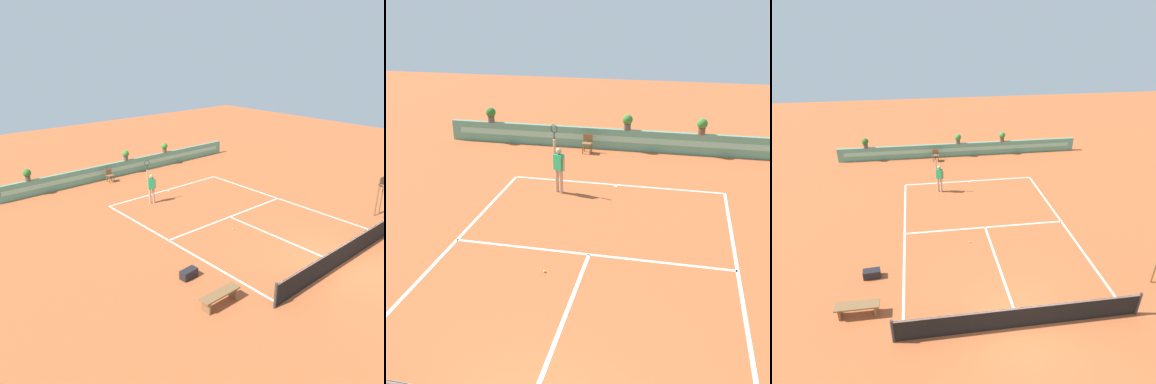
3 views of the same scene
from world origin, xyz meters
TOP-DOWN VIEW (x-y plane):
  - ground_plane at (0.00, 6.00)m, footprint 60.00×60.00m
  - court_lines at (0.00, 6.72)m, footprint 8.32×11.94m
  - net at (0.00, 0.00)m, footprint 8.92×0.10m
  - back_wall_barrier at (0.00, 16.39)m, footprint 18.00×0.21m
  - umpire_chair at (6.23, 1.26)m, footprint 0.60×0.60m
  - ball_kid_chair at (-1.90, 15.66)m, footprint 0.44×0.44m
  - bench_courtside at (-5.73, 1.36)m, footprint 1.60×0.44m
  - gear_bag at (-5.43, 3.39)m, footprint 0.73×0.41m
  - tennis_player at (-2.00, 10.71)m, footprint 0.58×0.35m
  - tennis_ball_near_baseline at (-0.99, 5.22)m, footprint 0.07×0.07m
  - potted_plant_centre at (-0.14, 16.39)m, footprint 0.48×0.48m
  - potted_plant_far_left at (-6.92, 16.39)m, footprint 0.48×0.48m
  - potted_plant_right at (3.24, 16.39)m, footprint 0.48×0.48m

SIDE VIEW (x-z plane):
  - ground_plane at x=0.00m, z-range 0.00..0.00m
  - court_lines at x=0.00m, z-range 0.00..0.01m
  - tennis_ball_near_baseline at x=-0.99m, z-range 0.00..0.07m
  - gear_bag at x=-5.43m, z-range 0.00..0.36m
  - bench_courtside at x=-5.73m, z-range 0.12..0.63m
  - ball_kid_chair at x=-1.90m, z-range 0.05..0.90m
  - back_wall_barrier at x=0.00m, z-range 0.00..1.00m
  - net at x=0.00m, z-range 0.01..1.01m
  - tennis_player at x=-2.00m, z-range -0.24..2.34m
  - umpire_chair at x=6.23m, z-range 0.27..2.41m
  - potted_plant_centre at x=-0.14m, z-range 1.05..1.78m
  - potted_plant_far_left at x=-6.92m, z-range 1.05..1.78m
  - potted_plant_right at x=3.24m, z-range 1.05..1.78m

